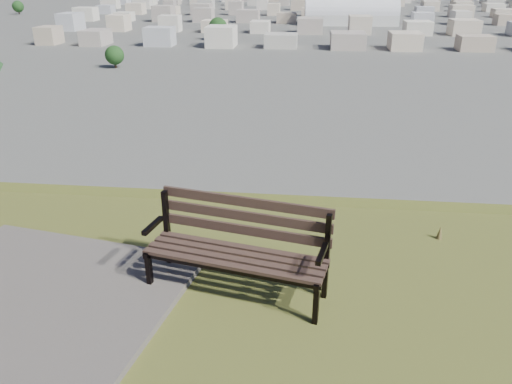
# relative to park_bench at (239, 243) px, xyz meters

# --- Properties ---
(park_bench) EXTENTS (1.98, 0.99, 0.99)m
(park_bench) POSITION_rel_park_bench_xyz_m (0.00, 0.00, 0.00)
(park_bench) COLOR #3D2C23
(park_bench) RESTS_ON hilltop_mesa
(arena) EXTENTS (51.08, 23.11, 21.25)m
(arena) POSITION_rel_park_bench_xyz_m (21.34, 292.40, -20.55)
(arena) COLOR silver
(arena) RESTS_ON ground
(city_blocks) EXTENTS (395.00, 361.00, 7.00)m
(city_blocks) POSITION_rel_park_bench_xyz_m (0.01, 392.60, -22.06)
(city_blocks) COLOR silver
(city_blocks) RESTS_ON ground
(city_trees) EXTENTS (406.52, 387.20, 9.98)m
(city_trees) POSITION_rel_park_bench_xyz_m (-26.39, 317.15, -20.72)
(city_trees) COLOR #312418
(city_trees) RESTS_ON ground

